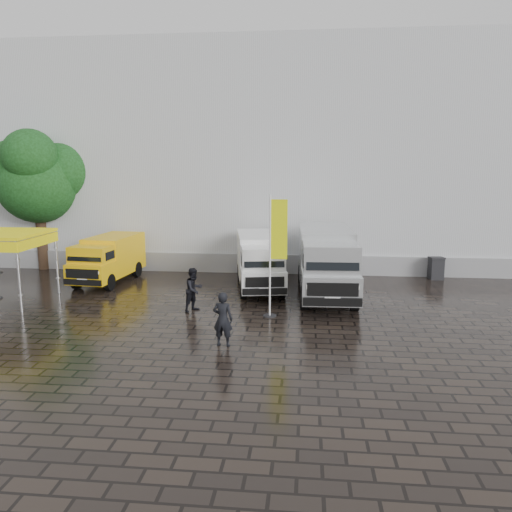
# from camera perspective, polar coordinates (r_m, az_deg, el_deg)

# --- Properties ---
(ground) EXTENTS (120.00, 120.00, 0.00)m
(ground) POSITION_cam_1_polar(r_m,az_deg,el_deg) (18.48, 2.36, -7.27)
(ground) COLOR black
(ground) RESTS_ON ground
(exhibition_hall) EXTENTS (44.00, 16.00, 12.00)m
(exhibition_hall) POSITION_cam_1_polar(r_m,az_deg,el_deg) (33.60, 7.60, 10.95)
(exhibition_hall) COLOR silver
(exhibition_hall) RESTS_ON ground
(hall_plinth) EXTENTS (44.00, 0.15, 1.00)m
(hall_plinth) POSITION_cam_1_polar(r_m,az_deg,el_deg) (26.05, 7.83, -1.03)
(hall_plinth) COLOR gray
(hall_plinth) RESTS_ON ground
(van_yellow) EXTENTS (2.24, 4.87, 2.18)m
(van_yellow) POSITION_cam_1_polar(r_m,az_deg,el_deg) (25.03, -16.56, -0.45)
(van_yellow) COLOR yellow
(van_yellow) RESTS_ON ground
(van_white) EXTENTS (2.78, 5.82, 2.42)m
(van_white) POSITION_cam_1_polar(r_m,az_deg,el_deg) (22.81, 0.40, -0.73)
(van_white) COLOR white
(van_white) RESTS_ON ground
(van_silver) EXTENTS (2.46, 6.70, 2.87)m
(van_silver) POSITION_cam_1_polar(r_m,az_deg,el_deg) (21.59, 8.00, -0.86)
(van_silver) COLOR silver
(van_silver) RESTS_ON ground
(canopy_tent) EXTENTS (3.12, 3.12, 2.91)m
(canopy_tent) POSITION_cam_1_polar(r_m,az_deg,el_deg) (22.74, -27.05, 1.95)
(canopy_tent) COLOR silver
(canopy_tent) RESTS_ON ground
(flagpole) EXTENTS (0.88, 0.50, 4.56)m
(flagpole) POSITION_cam_1_polar(r_m,az_deg,el_deg) (18.29, 2.18, 0.66)
(flagpole) COLOR black
(flagpole) RESTS_ON ground
(tree) EXTENTS (4.29, 4.31, 7.70)m
(tree) POSITION_cam_1_polar(r_m,az_deg,el_deg) (29.39, -23.75, 8.21)
(tree) COLOR black
(tree) RESTS_ON ground
(wheelie_bin) EXTENTS (0.74, 0.74, 1.12)m
(wheelie_bin) POSITION_cam_1_polar(r_m,az_deg,el_deg) (26.32, 19.88, -1.31)
(wheelie_bin) COLOR black
(wheelie_bin) RESTS_ON ground
(person_front) EXTENTS (0.68, 0.49, 1.74)m
(person_front) POSITION_cam_1_polar(r_m,az_deg,el_deg) (15.67, -3.81, -7.21)
(person_front) COLOR black
(person_front) RESTS_ON ground
(person_tent) EXTENTS (0.99, 1.04, 1.70)m
(person_tent) POSITION_cam_1_polar(r_m,az_deg,el_deg) (19.47, -7.09, -3.82)
(person_tent) COLOR black
(person_tent) RESTS_ON ground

